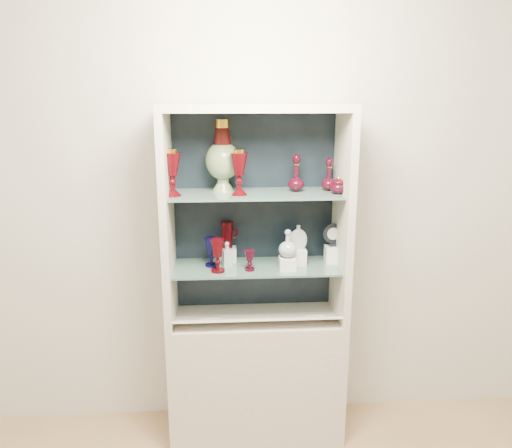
{
  "coord_description": "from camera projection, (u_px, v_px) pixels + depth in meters",
  "views": [
    {
      "loc": [
        -0.17,
        -1.11,
        1.99
      ],
      "look_at": [
        0.0,
        1.53,
        1.3
      ],
      "focal_mm": 35.0,
      "sensor_mm": 36.0,
      "label": 1
    }
  ],
  "objects": [
    {
      "name": "ruby_decanter_a",
      "position": [
        296.0,
        170.0,
        2.72
      ],
      "size": [
        0.11,
        0.11,
        0.23
      ],
      "primitive_type": null,
      "rotation": [
        0.0,
        0.0,
        -0.29
      ],
      "color": "#430718",
      "rests_on": "shelf_upper"
    },
    {
      "name": "label_ledge",
      "position": [
        257.0,
        320.0,
        2.75
      ],
      "size": [
        0.92,
        0.17,
        0.09
      ],
      "primitive_type": "cube",
      "rotation": [
        -0.44,
        0.0,
        0.0
      ],
      "color": "beige",
      "rests_on": "cabinet_base"
    },
    {
      "name": "label_card_0",
      "position": [
        314.0,
        316.0,
        2.77
      ],
      "size": [
        0.1,
        0.06,
        0.03
      ],
      "primitive_type": "cube",
      "rotation": [
        -0.44,
        0.0,
        0.0
      ],
      "color": "white",
      "rests_on": "label_ledge"
    },
    {
      "name": "cabinet_side_right",
      "position": [
        343.0,
        218.0,
        2.75
      ],
      "size": [
        0.04,
        0.4,
        1.15
      ],
      "primitive_type": "cube",
      "color": "beige",
      "rests_on": "cabinet_base"
    },
    {
      "name": "cabinet_top_cap",
      "position": [
        256.0,
        108.0,
        2.57
      ],
      "size": [
        1.0,
        0.4,
        0.04
      ],
      "primitive_type": "cube",
      "color": "beige",
      "rests_on": "cabinet_side_left"
    },
    {
      "name": "clear_square_bottle",
      "position": [
        227.0,
        254.0,
        2.8
      ],
      "size": [
        0.06,
        0.06,
        0.14
      ],
      "primitive_type": null,
      "rotation": [
        0.0,
        0.0,
        0.27
      ],
      "color": "#9AACB3",
      "rests_on": "shelf_lower"
    },
    {
      "name": "label_card_1",
      "position": [
        210.0,
        319.0,
        2.73
      ],
      "size": [
        0.1,
        0.06,
        0.03
      ],
      "primitive_type": "cube",
      "rotation": [
        -0.44,
        0.0,
        0.0
      ],
      "color": "white",
      "rests_on": "label_ledge"
    },
    {
      "name": "cameo_medallion",
      "position": [
        333.0,
        234.0,
        2.82
      ],
      "size": [
        0.12,
        0.05,
        0.14
      ],
      "primitive_type": null,
      "rotation": [
        0.0,
        0.0,
        0.08
      ],
      "color": "black",
      "rests_on": "riser_cameo_medallion"
    },
    {
      "name": "flat_flask",
      "position": [
        298.0,
        237.0,
        2.8
      ],
      "size": [
        0.11,
        0.05,
        0.14
      ],
      "primitive_type": null,
      "rotation": [
        0.0,
        0.0,
        0.08
      ],
      "color": "silver",
      "rests_on": "riser_flat_flask"
    },
    {
      "name": "pedestal_lamp_right",
      "position": [
        239.0,
        172.0,
        2.62
      ],
      "size": [
        0.11,
        0.11,
        0.24
      ],
      "primitive_type": null,
      "rotation": [
        0.0,
        0.0,
        0.17
      ],
      "color": "#470409",
      "rests_on": "shelf_upper"
    },
    {
      "name": "cabinet_side_left",
      "position": [
        167.0,
        221.0,
        2.69
      ],
      "size": [
        0.04,
        0.4,
        1.15
      ],
      "primitive_type": "cube",
      "color": "beige",
      "rests_on": "cabinet_base"
    },
    {
      "name": "ruby_goblet_tall",
      "position": [
        218.0,
        256.0,
        2.7
      ],
      "size": [
        0.09,
        0.09,
        0.18
      ],
      "primitive_type": null,
      "rotation": [
        0.0,
        0.0,
        0.22
      ],
      "color": "#470409",
      "rests_on": "shelf_lower"
    },
    {
      "name": "shelf_lower",
      "position": [
        256.0,
        267.0,
        2.81
      ],
      "size": [
        0.92,
        0.34,
        0.01
      ],
      "primitive_type": "cube",
      "color": "slate",
      "rests_on": "cabinet_side_left"
    },
    {
      "name": "clear_round_decanter",
      "position": [
        288.0,
        244.0,
        2.72
      ],
      "size": [
        0.13,
        0.13,
        0.15
      ],
      "primitive_type": null,
      "rotation": [
        0.0,
        0.0,
        0.39
      ],
      "color": "#9AACB3",
      "rests_on": "riser_clear_round_decanter"
    },
    {
      "name": "ruby_pitcher",
      "position": [
        227.0,
        235.0,
        2.86
      ],
      "size": [
        0.12,
        0.08,
        0.15
      ],
      "primitive_type": null,
      "rotation": [
        0.0,
        0.0,
        0.09
      ],
      "color": "#470409",
      "rests_on": "riser_ruby_pitcher"
    },
    {
      "name": "riser_ruby_pitcher",
      "position": [
        228.0,
        254.0,
        2.89
      ],
      "size": [
        0.1,
        0.1,
        0.08
      ],
      "primitive_type": "cube",
      "color": "silver",
      "rests_on": "shelf_lower"
    },
    {
      "name": "cobalt_goblet",
      "position": [
        211.0,
        252.0,
        2.79
      ],
      "size": [
        0.09,
        0.09,
        0.16
      ],
      "primitive_type": null,
      "rotation": [
        0.0,
        0.0,
        0.26
      ],
      "color": "#0C0845",
      "rests_on": "shelf_lower"
    },
    {
      "name": "wall_back",
      "position": [
        254.0,
        198.0,
        2.92
      ],
      "size": [
        3.5,
        0.02,
        2.8
      ],
      "primitive_type": "cube",
      "color": "silver",
      "rests_on": "ground"
    },
    {
      "name": "cabinet_base",
      "position": [
        256.0,
        374.0,
        2.96
      ],
      "size": [
        1.0,
        0.4,
        0.75
      ],
      "primitive_type": "cube",
      "color": "beige",
      "rests_on": "ground"
    },
    {
      "name": "ruby_goblet_small",
      "position": [
        250.0,
        260.0,
        2.73
      ],
      "size": [
        0.07,
        0.07,
        0.11
      ],
      "primitive_type": null,
      "rotation": [
        0.0,
        0.0,
        -0.36
      ],
      "color": "#430718",
      "rests_on": "shelf_lower"
    },
    {
      "name": "pedestal_lamp_left",
      "position": [
        172.0,
        173.0,
        2.59
      ],
      "size": [
        0.12,
        0.12,
        0.25
      ],
      "primitive_type": null,
      "rotation": [
        0.0,
        0.0,
        0.37
      ],
      "color": "#470409",
      "rests_on": "shelf_upper"
    },
    {
      "name": "ruby_decanter_b",
      "position": [
        329.0,
        173.0,
        2.75
      ],
      "size": [
        0.1,
        0.1,
        0.19
      ],
      "primitive_type": null,
      "rotation": [
        0.0,
        0.0,
        -0.22
      ],
      "color": "#430718",
      "rests_on": "shelf_upper"
    },
    {
      "name": "enamel_urn",
      "position": [
        223.0,
        156.0,
        2.71
      ],
      "size": [
        0.24,
        0.24,
        0.39
      ],
      "primitive_type": null,
      "rotation": [
        0.0,
        0.0,
        0.37
      ],
      "color": "#11461A",
      "rests_on": "shelf_upper"
    },
    {
      "name": "lidded_bowl",
      "position": [
        338.0,
        185.0,
        2.67
      ],
      "size": [
        0.11,
        0.11,
        0.1
      ],
      "primitive_type": null,
      "rotation": [
        0.0,
        0.0,
        -0.34
      ],
      "color": "#430718",
      "rests_on": "shelf_upper"
    },
    {
      "name": "riser_clear_round_decanter",
      "position": [
        287.0,
        263.0,
        2.75
      ],
      "size": [
        0.09,
        0.09,
        0.07
      ],
      "primitive_type": "cube",
      "color": "silver",
      "rests_on": "shelf_lower"
    },
    {
      "name": "shelf_upper",
      "position": [
        256.0,
        194.0,
        2.71
      ],
      "size": [
        0.92,
        0.34,
        0.01
      ],
      "primitive_type": "cube",
      "color": "slate",
      "rests_on": "cabinet_side_left"
    },
    {
      "name": "cabinet_back_panel",
      "position": [
        254.0,
        212.0,
        2.91
      ],
      "size": [
        0.98,
        0.02,
        1.15
      ],
      "primitive_type": "cube",
      "color": "black",
      "rests_on": "cabinet_base"
    },
    {
      "name": "riser_flat_flask",
      "position": [
        298.0,
        257.0,
        2.83
      ],
      "size": [
        0.09,
        0.09,
        0.09
      ],
      "primitive_type": "cube",
      "color": "silver",
      "rests_on": "shelf_lower"
    },
    {
      "name": "riser_cameo_medallion",
      "position": [
        332.0,
        254.0,
        2.85
      ],
      "size": [
        0.08,
        0.08,
        0.1
      ],
      "primitive_type": "cube",
      "color": "silver",
      "rests_on": "shelf_lower"
    }
  ]
}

